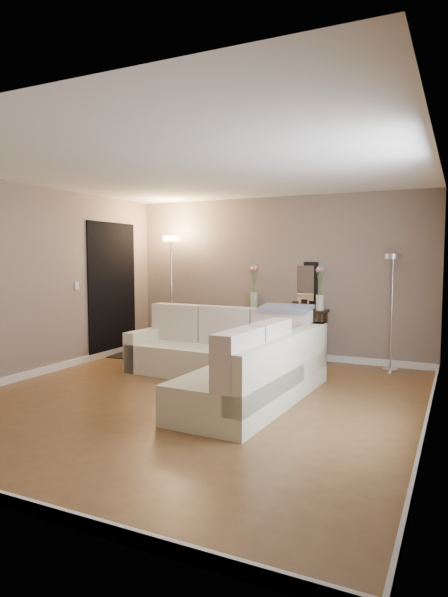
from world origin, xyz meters
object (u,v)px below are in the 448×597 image
at_px(console_table, 281,330).
at_px(floor_lamp_unlit, 393,289).
at_px(floor_lamp_lit, 171,270).
at_px(sectional_sofa, 231,359).

bearing_deg(console_table, floor_lamp_unlit, -5.53).
bearing_deg(floor_lamp_unlit, floor_lamp_lit, -178.52).
bearing_deg(sectional_sofa, floor_lamp_lit, 138.60).
bearing_deg(sectional_sofa, floor_lamp_unlit, 46.08).
bearing_deg(console_table, sectional_sofa, -89.50).
bearing_deg(sectional_sofa, console_table, 90.50).
height_order(console_table, floor_lamp_lit, floor_lamp_lit).
bearing_deg(floor_lamp_unlit, sectional_sofa, -133.92).
relative_size(console_table, floor_lamp_unlit, 0.81).
bearing_deg(floor_lamp_lit, floor_lamp_unlit, 1.48).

